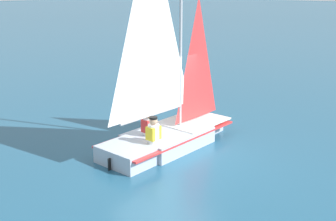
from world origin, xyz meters
The scene contains 4 objects.
ground_plane centered at (0.00, 0.00, 0.00)m, with size 260.00×260.00×0.00m, color #235675.
sailboat_main centered at (0.05, 0.00, 0.87)m, with size 4.41×1.78×6.13m.
sailor_helm centered at (0.60, -0.16, 0.62)m, with size 0.35×0.31×1.16m.
sailor_crew centered at (0.95, 0.37, 0.63)m, with size 0.35×0.31×1.16m.
Camera 1 is at (8.21, 7.68, 4.37)m, focal length 45.00 mm.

